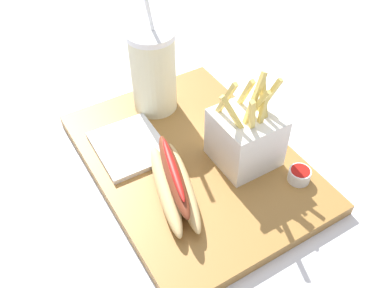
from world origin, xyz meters
TOP-DOWN VIEW (x-y plane):
  - ground_plane at (0.00, 0.00)m, footprint 2.40×2.40m
  - food_tray at (0.00, 0.00)m, footprint 0.43×0.31m
  - soda_cup at (0.15, -0.01)m, footprint 0.08×0.08m
  - fries_basket at (-0.05, -0.07)m, footprint 0.10×0.10m
  - hot_dog_1 at (-0.05, 0.06)m, footprint 0.19×0.10m
  - ketchup_cup_1 at (-0.13, -0.12)m, footprint 0.04×0.04m
  - napkin_stack at (0.07, 0.08)m, footprint 0.13×0.11m

SIDE VIEW (x-z plane):
  - ground_plane at x=0.00m, z-range -0.02..0.00m
  - food_tray at x=0.00m, z-range 0.00..0.02m
  - napkin_stack at x=0.07m, z-range 0.02..0.03m
  - ketchup_cup_1 at x=-0.13m, z-range 0.02..0.04m
  - hot_dog_1 at x=-0.05m, z-range 0.01..0.08m
  - fries_basket at x=-0.05m, z-range -0.01..0.15m
  - soda_cup at x=0.15m, z-range -0.03..0.23m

